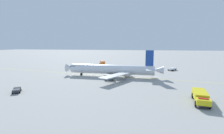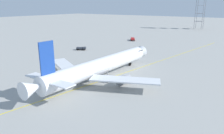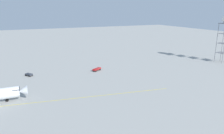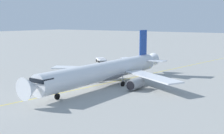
# 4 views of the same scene
# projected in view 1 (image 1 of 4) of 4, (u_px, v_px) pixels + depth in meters

# --- Properties ---
(ground_plane) EXTENTS (600.00, 600.00, 0.00)m
(ground_plane) POSITION_uv_depth(u_px,v_px,m) (108.00, 74.00, 77.43)
(ground_plane) COLOR #9E9E99
(airliner_main) EXTENTS (33.94, 42.43, 11.47)m
(airliner_main) POSITION_uv_depth(u_px,v_px,m) (112.00, 70.00, 71.18)
(airliner_main) COLOR white
(airliner_main) RESTS_ON ground_plane
(catering_truck_truck) EXTENTS (7.88, 5.29, 3.10)m
(catering_truck_truck) POSITION_uv_depth(u_px,v_px,m) (102.00, 63.00, 107.55)
(catering_truck_truck) COLOR #232326
(catering_truck_truck) RESTS_ON ground_plane
(baggage_truck_truck) EXTENTS (4.20, 3.58, 1.22)m
(baggage_truck_truck) POSITION_uv_depth(u_px,v_px,m) (17.00, 90.00, 48.36)
(baggage_truck_truck) COLOR #232326
(baggage_truck_truck) RESTS_ON ground_plane
(pushback_tug_truck) EXTENTS (5.47, 5.09, 1.30)m
(pushback_tug_truck) POSITION_uv_depth(u_px,v_px,m) (172.00, 69.00, 88.44)
(pushback_tug_truck) COLOR #232326
(pushback_tug_truck) RESTS_ON ground_plane
(fire_tender_truck) EXTENTS (10.17, 4.54, 2.50)m
(fire_tender_truck) POSITION_uv_depth(u_px,v_px,m) (201.00, 96.00, 39.97)
(fire_tender_truck) COLOR #232326
(fire_tender_truck) RESTS_ON ground_plane
(taxiway_centreline) EXTENTS (26.13, 153.09, 0.01)m
(taxiway_centreline) POSITION_uv_depth(u_px,v_px,m) (119.00, 76.00, 72.14)
(taxiway_centreline) COLOR yellow
(taxiway_centreline) RESTS_ON ground_plane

